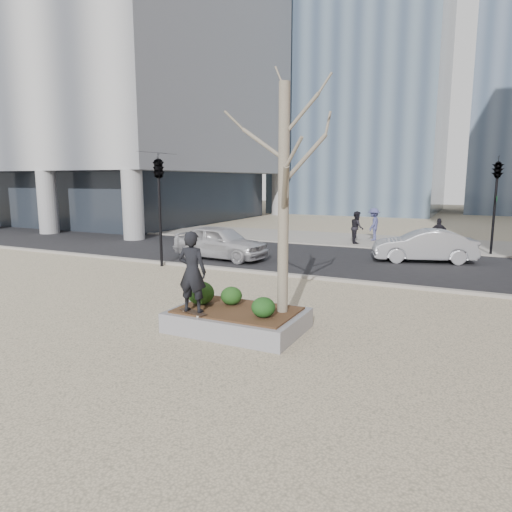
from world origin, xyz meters
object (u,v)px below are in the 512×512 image
at_px(planter, 238,320).
at_px(police_car, 220,242).
at_px(skateboard, 193,313).
at_px(skateboarder, 192,272).

height_order(planter, police_car, police_car).
distance_m(skateboard, police_car, 9.81).
bearing_deg(skateboarder, police_car, -70.00).
bearing_deg(planter, skateboarder, -137.07).
xyz_separation_m(planter, police_car, (-5.18, 8.05, 0.53)).
distance_m(planter, police_car, 9.59).
bearing_deg(skateboarder, skateboard, -6.82).
bearing_deg(police_car, planter, -142.39).
xyz_separation_m(skateboard, skateboarder, (0.00, 0.00, 0.95)).
xyz_separation_m(skateboard, police_car, (-4.43, 8.75, 0.26)).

